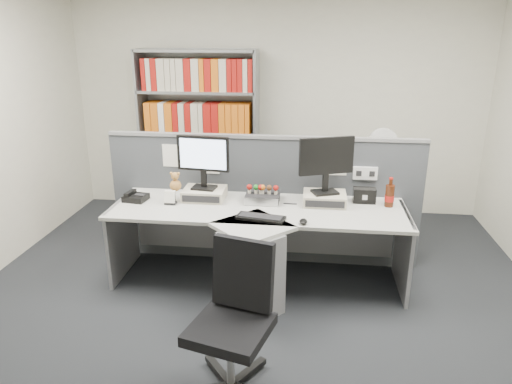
# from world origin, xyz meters

# --- Properties ---
(ground) EXTENTS (5.50, 5.50, 0.00)m
(ground) POSITION_xyz_m (0.00, 0.00, 0.00)
(ground) COLOR #27292D
(ground) RESTS_ON ground
(room_shell) EXTENTS (5.04, 5.54, 2.72)m
(room_shell) POSITION_xyz_m (0.00, 0.00, 1.79)
(room_shell) COLOR silver
(room_shell) RESTS_ON ground
(partition) EXTENTS (3.00, 0.08, 1.27)m
(partition) POSITION_xyz_m (0.00, 1.25, 0.65)
(partition) COLOR #42454B
(partition) RESTS_ON ground
(desk) EXTENTS (2.60, 1.20, 0.72)m
(desk) POSITION_xyz_m (0.00, 0.60, 0.46)
(desk) COLOR #B9B9B2
(desk) RESTS_ON ground
(monitor_riser_left) EXTENTS (0.38, 0.31, 0.10)m
(monitor_riser_left) POSITION_xyz_m (-0.52, 0.98, 0.77)
(monitor_riser_left) COLOR beige
(monitor_riser_left) RESTS_ON desk
(monitor_riser_right) EXTENTS (0.38, 0.31, 0.10)m
(monitor_riser_right) POSITION_xyz_m (0.58, 0.98, 0.77)
(monitor_riser_right) COLOR beige
(monitor_riser_right) RESTS_ON desk
(monitor_left) EXTENTS (0.48, 0.18, 0.49)m
(monitor_left) POSITION_xyz_m (-0.52, 0.98, 1.11)
(monitor_left) COLOR black
(monitor_left) RESTS_ON monitor_riser_left
(monitor_right) EXTENTS (0.48, 0.23, 0.51)m
(monitor_right) POSITION_xyz_m (0.58, 0.98, 1.12)
(monitor_right) COLOR black
(monitor_right) RESTS_ON monitor_riser_right
(desktop_pc) EXTENTS (0.30, 0.27, 0.08)m
(desktop_pc) POSITION_xyz_m (0.02, 0.97, 0.76)
(desktop_pc) COLOR black
(desktop_pc) RESTS_ON desk
(figurines) EXTENTS (0.29, 0.05, 0.09)m
(figurines) POSITION_xyz_m (0.02, 0.96, 0.85)
(figurines) COLOR beige
(figurines) RESTS_ON desktop_pc
(keyboard) EXTENTS (0.42, 0.23, 0.03)m
(keyboard) POSITION_xyz_m (0.05, 0.55, 0.73)
(keyboard) COLOR black
(keyboard) RESTS_ON desk
(mouse) EXTENTS (0.06, 0.10, 0.04)m
(mouse) POSITION_xyz_m (0.40, 0.49, 0.74)
(mouse) COLOR black
(mouse) RESTS_ON desk
(desk_phone) EXTENTS (0.22, 0.20, 0.08)m
(desk_phone) POSITION_xyz_m (-1.14, 0.86, 0.75)
(desk_phone) COLOR black
(desk_phone) RESTS_ON desk
(desk_calendar) EXTENTS (0.10, 0.08, 0.13)m
(desk_calendar) POSITION_xyz_m (-0.79, 0.81, 0.77)
(desk_calendar) COLOR black
(desk_calendar) RESTS_ON desk
(plush_toy) EXTENTS (0.10, 0.10, 0.18)m
(plush_toy) POSITION_xyz_m (-0.76, 0.88, 0.90)
(plush_toy) COLOR #A97538
(plush_toy) RESTS_ON monitor_riser_left
(speaker) EXTENTS (0.20, 0.11, 0.13)m
(speaker) POSITION_xyz_m (0.94, 1.06, 0.79)
(speaker) COLOR black
(speaker) RESTS_ON desk
(cola_bottle) EXTENTS (0.08, 0.08, 0.27)m
(cola_bottle) POSITION_xyz_m (1.15, 0.98, 0.82)
(cola_bottle) COLOR #3F190A
(cola_bottle) RESTS_ON desk
(shelving_unit) EXTENTS (1.41, 0.40, 2.00)m
(shelving_unit) POSITION_xyz_m (-0.90, 2.44, 0.98)
(shelving_unit) COLOR gray
(shelving_unit) RESTS_ON ground
(filing_cabinet) EXTENTS (0.45, 0.61, 0.70)m
(filing_cabinet) POSITION_xyz_m (1.20, 1.99, 0.35)
(filing_cabinet) COLOR gray
(filing_cabinet) RESTS_ON ground
(desk_fan) EXTENTS (0.31, 0.18, 0.52)m
(desk_fan) POSITION_xyz_m (1.20, 1.99, 1.03)
(desk_fan) COLOR white
(desk_fan) RESTS_ON filing_cabinet
(office_chair) EXTENTS (0.64, 0.64, 0.96)m
(office_chair) POSITION_xyz_m (0.01, -0.56, 0.52)
(office_chair) COLOR silver
(office_chair) RESTS_ON ground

